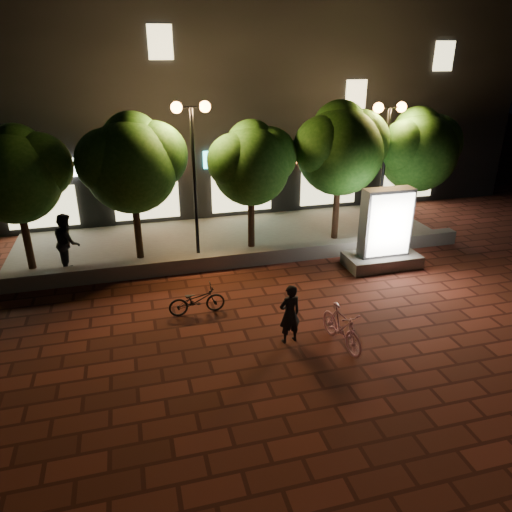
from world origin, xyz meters
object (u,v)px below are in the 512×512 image
object	(u,v)px
rider	(290,314)
pedestrian	(67,243)
tree_far_left	(16,172)
ad_kiosk	(384,236)
tree_mid	(252,161)
scooter_pink	(342,327)
scooter_parked	(197,300)
tree_right	(341,146)
street_lamp_right	(387,136)
street_lamp_left	(193,141)
tree_left	(132,161)
tree_far_right	(419,147)

from	to	relation	value
rider	pedestrian	bearing A→B (deg)	-55.84
tree_far_left	pedestrian	distance (m)	2.62
ad_kiosk	rider	world-z (taller)	ad_kiosk
tree_mid	rider	xyz separation A→B (m)	(-0.69, -6.29, -2.43)
scooter_pink	scooter_parked	size ratio (longest dim) A/B	1.09
scooter_pink	scooter_parked	world-z (taller)	scooter_pink
tree_mid	tree_right	world-z (taller)	tree_right
street_lamp_right	rider	bearing A→B (deg)	-133.11
street_lamp_left	street_lamp_right	bearing A→B (deg)	0.00
tree_mid	street_lamp_right	distance (m)	5.00
scooter_pink	rider	size ratio (longest dim) A/B	1.09
street_lamp_left	rider	world-z (taller)	street_lamp_left
tree_left	tree_right	xyz separation A→B (m)	(7.30, 0.00, 0.12)
tree_left	street_lamp_left	world-z (taller)	street_lamp_left
street_lamp_right	scooter_parked	bearing A→B (deg)	-152.12
street_lamp_right	tree_far_right	bearing A→B (deg)	9.61
street_lamp_left	street_lamp_right	xyz separation A→B (m)	(7.00, 0.00, -0.13)
tree_mid	tree_far_left	bearing A→B (deg)	180.00
tree_far_right	tree_left	bearing A→B (deg)	180.00
ad_kiosk	rider	bearing A→B (deg)	-141.75
tree_far_left	pedestrian	bearing A→B (deg)	-24.73
pedestrian	tree_far_left	bearing A→B (deg)	55.08
street_lamp_left	pedestrian	distance (m)	5.19
tree_right	street_lamp_left	size ratio (longest dim) A/B	0.98
tree_mid	street_lamp_right	bearing A→B (deg)	-3.04
rider	pedestrian	world-z (taller)	pedestrian
tree_left	tree_mid	bearing A→B (deg)	-0.00
pedestrian	scooter_parked	bearing A→B (deg)	-146.46
scooter_parked	street_lamp_right	bearing A→B (deg)	-63.95
tree_mid	scooter_pink	distance (m)	7.31
tree_left	tree_right	world-z (taller)	tree_right
tree_left	tree_far_right	size ratio (longest dim) A/B	1.03
tree_far_right	rider	bearing A→B (deg)	-138.84
tree_left	rider	world-z (taller)	tree_left
tree_far_right	pedestrian	distance (m)	13.01
tree_mid	scooter_parked	distance (m)	5.81
ad_kiosk	scooter_parked	distance (m)	6.72
tree_right	scooter_pink	bearing A→B (deg)	-112.59
tree_right	pedestrian	xyz separation A→B (m)	(-9.59, -0.56, -2.52)
pedestrian	tree_left	bearing A→B (deg)	-86.43
tree_mid	pedestrian	bearing A→B (deg)	-174.91
tree_left	street_lamp_left	distance (m)	2.05
tree_far_right	street_lamp_left	bearing A→B (deg)	-178.24
street_lamp_right	pedestrian	size ratio (longest dim) A/B	2.58
tree_far_right	rider	size ratio (longest dim) A/B	3.05
tree_far_left	tree_mid	bearing A→B (deg)	-0.00
tree_far_right	scooter_pink	distance (m)	9.50
tree_mid	scooter_pink	size ratio (longest dim) A/B	2.65
street_lamp_left	ad_kiosk	xyz separation A→B (m)	(5.85, -2.49, -2.94)
tree_mid	tree_far_right	xyz separation A→B (m)	(6.50, 0.00, 0.15)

